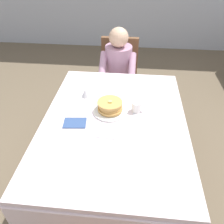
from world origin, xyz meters
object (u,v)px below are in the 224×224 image
(diner_person, at_px, (118,68))
(cup_coffee, at_px, (137,107))
(chair_diner, at_px, (119,72))
(fork_left_of_plate, at_px, (87,111))
(breakfast_stack, at_px, (110,106))
(knife_right_of_plate, at_px, (134,114))
(spoon_near_edge, at_px, (104,137))
(syrup_pitcher, at_px, (86,93))
(plate_breakfast, at_px, (110,111))
(dining_table_main, at_px, (114,128))

(diner_person, height_order, cup_coffee, diner_person)
(chair_diner, bearing_deg, fork_left_of_plate, 80.53)
(chair_diner, relative_size, breakfast_stack, 4.45)
(chair_diner, height_order, knife_right_of_plate, chair_diner)
(knife_right_of_plate, distance_m, spoon_near_edge, 0.35)
(chair_diner, xyz_separation_m, cup_coffee, (0.22, -1.04, 0.25))
(breakfast_stack, distance_m, spoon_near_edge, 0.31)
(syrup_pitcher, bearing_deg, spoon_near_edge, -65.75)
(plate_breakfast, bearing_deg, breakfast_stack, 127.22)
(chair_diner, height_order, plate_breakfast, chair_diner)
(plate_breakfast, height_order, cup_coffee, cup_coffee)
(diner_person, relative_size, cup_coffee, 9.91)
(cup_coffee, xyz_separation_m, syrup_pitcher, (-0.45, 0.17, -0.01))
(diner_person, height_order, breakfast_stack, diner_person)
(syrup_pitcher, xyz_separation_m, spoon_near_edge, (0.23, -0.50, -0.04))
(diner_person, height_order, knife_right_of_plate, diner_person)
(plate_breakfast, height_order, spoon_near_edge, plate_breakfast)
(spoon_near_edge, bearing_deg, dining_table_main, 78.92)
(syrup_pitcher, bearing_deg, knife_right_of_plate, -26.88)
(cup_coffee, xyz_separation_m, knife_right_of_plate, (-0.02, -0.05, -0.04))
(cup_coffee, relative_size, fork_left_of_plate, 0.63)
(fork_left_of_plate, height_order, knife_right_of_plate, same)
(cup_coffee, bearing_deg, fork_left_of_plate, -173.14)
(plate_breakfast, relative_size, fork_left_of_plate, 1.56)
(knife_right_of_plate, xyz_separation_m, spoon_near_edge, (-0.20, -0.28, 0.00))
(cup_coffee, bearing_deg, spoon_near_edge, -123.66)
(cup_coffee, bearing_deg, knife_right_of_plate, -111.86)
(dining_table_main, height_order, syrup_pitcher, syrup_pitcher)
(dining_table_main, height_order, chair_diner, chair_diner)
(syrup_pitcher, height_order, knife_right_of_plate, syrup_pitcher)
(spoon_near_edge, bearing_deg, diner_person, 93.30)
(diner_person, relative_size, knife_right_of_plate, 5.60)
(plate_breakfast, bearing_deg, cup_coffee, 7.63)
(breakfast_stack, bearing_deg, spoon_near_edge, -92.05)
(cup_coffee, height_order, knife_right_of_plate, cup_coffee)
(spoon_near_edge, bearing_deg, breakfast_stack, 91.45)
(dining_table_main, height_order, fork_left_of_plate, fork_left_of_plate)
(dining_table_main, height_order, knife_right_of_plate, knife_right_of_plate)
(plate_breakfast, bearing_deg, chair_diner, 90.43)
(fork_left_of_plate, distance_m, spoon_near_edge, 0.34)
(syrup_pitcher, bearing_deg, chair_diner, 75.26)
(chair_diner, bearing_deg, plate_breakfast, 90.43)
(dining_table_main, relative_size, plate_breakfast, 5.44)
(breakfast_stack, height_order, syrup_pitcher, breakfast_stack)
(breakfast_stack, bearing_deg, knife_right_of_plate, -6.46)
(cup_coffee, bearing_deg, breakfast_stack, -172.85)
(breakfast_stack, relative_size, spoon_near_edge, 1.39)
(chair_diner, height_order, fork_left_of_plate, chair_diner)
(breakfast_stack, bearing_deg, plate_breakfast, -52.78)
(dining_table_main, xyz_separation_m, syrup_pitcher, (-0.28, 0.30, 0.13))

